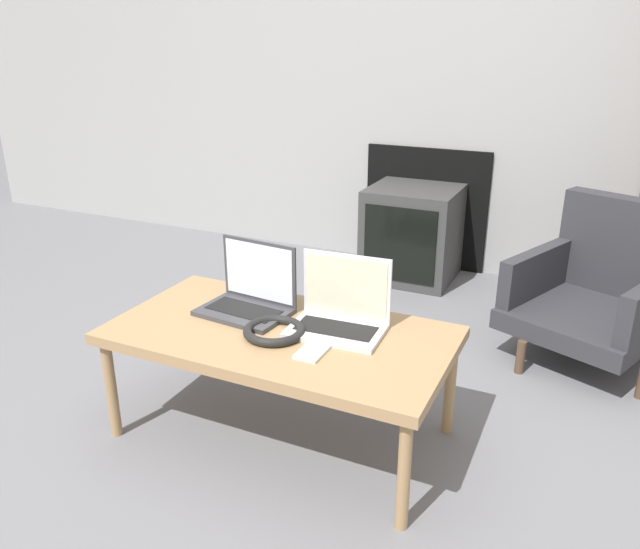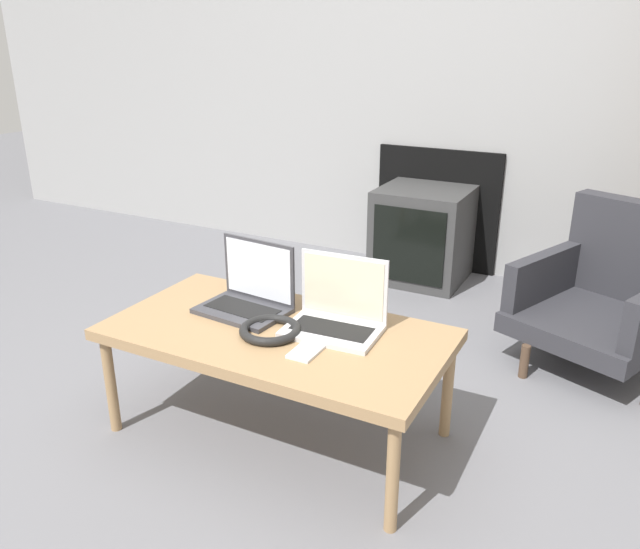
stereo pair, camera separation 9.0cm
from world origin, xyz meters
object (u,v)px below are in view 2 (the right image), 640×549
(armchair, at_px, (611,290))
(headphones, at_px, (271,330))
(laptop_left, at_px, (249,294))
(tv, at_px, (422,235))
(laptop_right, at_px, (337,313))
(phone, at_px, (307,351))

(armchair, bearing_deg, headphones, -106.58)
(laptop_left, xyz_separation_m, tv, (0.11, 1.51, -0.19))
(laptop_left, xyz_separation_m, laptop_right, (0.33, 0.00, 0.00))
(laptop_left, relative_size, phone, 2.50)
(laptop_right, height_order, armchair, armchair)
(headphones, bearing_deg, phone, -18.75)
(headphones, distance_m, armchair, 1.46)
(tv, distance_m, armchair, 1.10)
(headphones, distance_m, phone, 0.17)
(headphones, distance_m, tv, 1.65)
(laptop_left, height_order, laptop_right, same)
(laptop_left, distance_m, tv, 1.52)
(laptop_left, relative_size, tv, 0.62)
(tv, relative_size, armchair, 0.66)
(headphones, xyz_separation_m, armchair, (0.91, 1.14, -0.10))
(laptop_left, height_order, tv, laptop_left)
(headphones, relative_size, armchair, 0.26)
(laptop_left, bearing_deg, headphones, -32.80)
(phone, bearing_deg, laptop_right, 87.79)
(laptop_left, xyz_separation_m, armchair, (1.08, 1.00, -0.14))
(laptop_left, height_order, headphones, laptop_left)
(laptop_right, relative_size, tv, 0.61)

